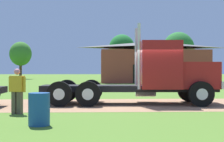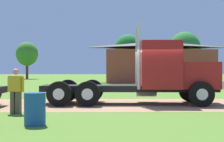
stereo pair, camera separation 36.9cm
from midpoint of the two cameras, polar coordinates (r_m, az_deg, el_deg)
ground_plane at (r=15.79m, az=7.38°, el=-5.66°), size 200.00×200.00×0.00m
dirt_track at (r=15.79m, az=7.38°, el=-5.65°), size 120.00×5.65×0.01m
truck_foreground_white at (r=15.93m, az=8.37°, el=-0.66°), size 8.35×3.01×3.69m
visitor_standing_near at (r=12.79m, az=-15.26°, el=-2.97°), size 0.66×0.41×1.66m
steel_barrel at (r=10.04m, az=-11.96°, el=-6.34°), size 0.62×0.62×0.95m
shed_building at (r=42.80m, az=8.06°, el=1.43°), size 13.75×7.22×5.20m
tree_left at (r=59.73m, az=-14.09°, el=2.82°), size 3.75×3.75×6.39m
tree_mid at (r=54.75m, az=2.87°, el=3.77°), size 4.28×4.28×7.36m
tree_right at (r=59.35m, az=12.44°, el=3.59°), size 5.53×5.53×8.14m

